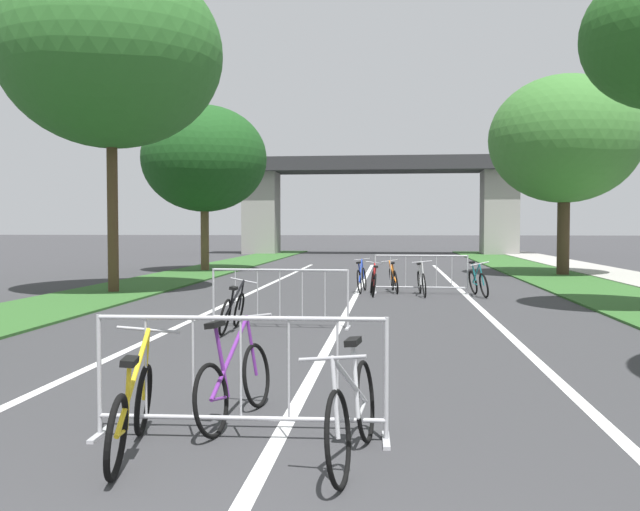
{
  "coord_description": "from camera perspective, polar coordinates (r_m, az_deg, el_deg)",
  "views": [
    {
      "loc": [
        0.96,
        -1.83,
        1.8
      ],
      "look_at": [
        -0.52,
        12.21,
        1.21
      ],
      "focal_mm": 38.72,
      "sensor_mm": 36.0,
      "label": 1
    }
  ],
  "objects": [
    {
      "name": "tree_left_cypress_far",
      "position": [
        28.51,
        -9.54,
        7.88
      ],
      "size": [
        5.04,
        5.04,
        6.7
      ],
      "color": "brown",
      "rests_on": "ground"
    },
    {
      "name": "bicycle_blue_0",
      "position": [
        19.07,
        3.46,
        -1.93
      ],
      "size": [
        0.45,
        1.71,
        0.92
      ],
      "rotation": [
        0.0,
        0.0,
        -0.08
      ],
      "color": "black",
      "rests_on": "ground"
    },
    {
      "name": "bicycle_orange_7",
      "position": [
        19.22,
        6.09,
        -1.95
      ],
      "size": [
        0.52,
        1.72,
        0.88
      ],
      "rotation": [
        0.0,
        0.0,
        0.11
      ],
      "color": "black",
      "rests_on": "ground"
    },
    {
      "name": "bicycle_teal_2",
      "position": [
        18.36,
        12.93,
        -2.19
      ],
      "size": [
        0.49,
        1.61,
        0.93
      ],
      "rotation": [
        0.0,
        0.0,
        3.31
      ],
      "color": "black",
      "rests_on": "ground"
    },
    {
      "name": "crowd_barrier_second",
      "position": [
        12.38,
        -3.35,
        -3.54
      ],
      "size": [
        2.52,
        0.52,
        1.05
      ],
      "rotation": [
        0.0,
        0.0,
        -0.03
      ],
      "color": "#ADADB2",
      "rests_on": "ground"
    },
    {
      "name": "lane_stripe_right_lane",
      "position": [
        17.45,
        12.36,
        -3.59
      ],
      "size": [
        0.14,
        30.83,
        0.01
      ],
      "primitive_type": "cube",
      "color": "silver",
      "rests_on": "ground"
    },
    {
      "name": "crowd_barrier_nearest",
      "position": [
        5.94,
        -6.57,
        -10.02
      ],
      "size": [
        2.52,
        0.54,
        1.05
      ],
      "rotation": [
        0.0,
        0.0,
        0.04
      ],
      "color": "#ADADB2",
      "rests_on": "ground"
    },
    {
      "name": "lane_stripe_left_lane",
      "position": [
        17.76,
        -6.53,
        -3.44
      ],
      "size": [
        0.14,
        30.83,
        0.01
      ],
      "primitive_type": "cube",
      "color": "silver",
      "rests_on": "ground"
    },
    {
      "name": "bicycle_black_5",
      "position": [
        11.97,
        -7.23,
        -4.57
      ],
      "size": [
        0.48,
        1.68,
        0.9
      ],
      "rotation": [
        0.0,
        0.0,
        0.0
      ],
      "color": "black",
      "rests_on": "ground"
    },
    {
      "name": "overpass_bridge",
      "position": [
        45.96,
        4.84,
        5.76
      ],
      "size": [
        22.5,
        3.76,
        6.35
      ],
      "color": "#2D2D30",
      "rests_on": "ground"
    },
    {
      "name": "bicycle_white_4",
      "position": [
        18.28,
        8.39,
        -2.16
      ],
      "size": [
        0.51,
        1.71,
        0.95
      ],
      "rotation": [
        0.0,
        0.0,
        3.21
      ],
      "color": "black",
      "rests_on": "ground"
    },
    {
      "name": "grass_verge_left",
      "position": [
        24.89,
        -11.78,
        -1.77
      ],
      "size": [
        2.78,
        53.29,
        0.05
      ],
      "primitive_type": "cube",
      "color": "#2D5B26",
      "rests_on": "ground"
    },
    {
      "name": "tree_right_maple_mid",
      "position": [
        27.13,
        19.57,
        9.02
      ],
      "size": [
        5.48,
        5.48,
        7.35
      ],
      "color": "#3D2D1E",
      "rests_on": "ground"
    },
    {
      "name": "bicycle_yellow_1",
      "position": [
        5.74,
        -15.3,
        -12.32
      ],
      "size": [
        0.53,
        1.67,
        0.96
      ],
      "rotation": [
        0.0,
        0.0,
        0.18
      ],
      "color": "black",
      "rests_on": "ground"
    },
    {
      "name": "bicycle_silver_8",
      "position": [
        5.39,
        2.71,
        -12.82
      ],
      "size": [
        0.53,
        1.74,
        0.93
      ],
      "rotation": [
        0.0,
        0.0,
        3.01
      ],
      "color": "black",
      "rests_on": "ground"
    },
    {
      "name": "lane_stripe_center",
      "position": [
        17.37,
        2.83,
        -3.56
      ],
      "size": [
        0.14,
        30.83,
        0.01
      ],
      "primitive_type": "cube",
      "color": "silver",
      "rests_on": "ground"
    },
    {
      "name": "bicycle_red_3",
      "position": [
        18.29,
        4.44,
        -2.2
      ],
      "size": [
        0.48,
        1.67,
        0.87
      ],
      "rotation": [
        0.0,
        0.0,
        0.08
      ],
      "color": "black",
      "rests_on": "ground"
    },
    {
      "name": "grass_verge_right",
      "position": [
        24.37,
        19.5,
        -1.94
      ],
      "size": [
        2.78,
        53.29,
        0.05
      ],
      "primitive_type": "cube",
      "color": "#2D5B26",
      "rests_on": "ground"
    },
    {
      "name": "crowd_barrier_third",
      "position": [
        18.69,
        8.34,
        -1.57
      ],
      "size": [
        2.52,
        0.5,
        1.05
      ],
      "rotation": [
        0.0,
        0.0,
        -0.02
      ],
      "color": "#ADADB2",
      "rests_on": "ground"
    },
    {
      "name": "tree_left_pine_near",
      "position": [
        20.05,
        -16.91,
        15.71
      ],
      "size": [
        5.98,
        5.98,
        9.01
      ],
      "color": "#4C3823",
      "rests_on": "ground"
    },
    {
      "name": "bicycle_purple_6",
      "position": [
        6.52,
        -7.06,
        -10.29
      ],
      "size": [
        0.51,
        1.67,
        0.96
      ],
      "rotation": [
        0.0,
        0.0,
        -0.18
      ],
      "color": "black",
      "rests_on": "ground"
    }
  ]
}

